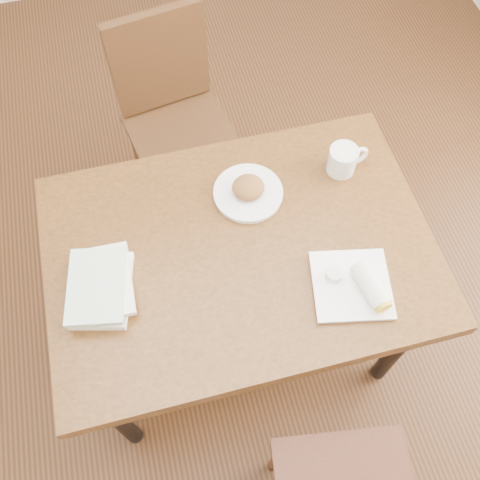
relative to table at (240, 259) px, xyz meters
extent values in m
cube|color=#472814|center=(0.00, 0.00, -0.67)|extent=(4.00, 5.00, 0.01)
cube|color=brown|center=(0.00, 0.00, 0.05)|extent=(1.23, 0.86, 0.06)
cylinder|color=black|center=(-0.52, -0.33, -0.32)|extent=(0.06, 0.06, 0.69)
cylinder|color=black|center=(0.52, -0.33, -0.32)|extent=(0.06, 0.06, 0.69)
cylinder|color=black|center=(-0.52, 0.33, -0.32)|extent=(0.06, 0.06, 0.69)
cylinder|color=black|center=(0.52, 0.33, -0.32)|extent=(0.06, 0.06, 0.69)
cylinder|color=#4A2115|center=(-0.02, -0.58, -0.44)|extent=(0.04, 0.04, 0.45)
cylinder|color=#4A2115|center=(0.34, -0.63, -0.44)|extent=(0.04, 0.04, 0.45)
cylinder|color=#402612|center=(0.08, 0.94, -0.44)|extent=(0.04, 0.04, 0.45)
cylinder|color=#402612|center=(-0.27, 0.87, -0.44)|extent=(0.04, 0.04, 0.45)
cylinder|color=#402612|center=(0.14, 0.59, -0.44)|extent=(0.04, 0.04, 0.45)
cylinder|color=#402612|center=(-0.21, 0.52, -0.44)|extent=(0.04, 0.04, 0.45)
cube|color=#402612|center=(-0.06, 0.73, -0.20)|extent=(0.49, 0.49, 0.04)
cube|color=#402612|center=(-0.10, 0.92, 0.06)|extent=(0.40, 0.11, 0.45)
cylinder|color=white|center=(0.08, 0.19, 0.09)|extent=(0.23, 0.23, 0.01)
cylinder|color=white|center=(0.08, 0.19, 0.10)|extent=(0.23, 0.23, 0.01)
ellipsoid|color=#B27538|center=(0.08, 0.19, 0.12)|extent=(0.13, 0.13, 0.06)
cylinder|color=white|center=(0.41, 0.21, 0.13)|extent=(0.10, 0.10, 0.10)
torus|color=white|center=(0.47, 0.22, 0.13)|extent=(0.08, 0.02, 0.08)
cylinder|color=tan|center=(0.41, 0.21, 0.18)|extent=(0.09, 0.09, 0.01)
cylinder|color=#F2E5CC|center=(0.41, 0.21, 0.18)|extent=(0.06, 0.06, 0.00)
cube|color=white|center=(0.29, -0.22, 0.09)|extent=(0.27, 0.27, 0.01)
cube|color=white|center=(0.29, -0.22, 0.10)|extent=(0.28, 0.28, 0.01)
cylinder|color=white|center=(0.34, -0.24, 0.13)|extent=(0.08, 0.15, 0.06)
cylinder|color=yellow|center=(0.35, -0.31, 0.13)|extent=(0.05, 0.03, 0.05)
cylinder|color=silver|center=(0.25, -0.18, 0.11)|extent=(0.05, 0.05, 0.03)
cylinder|color=red|center=(0.25, -0.18, 0.12)|extent=(0.04, 0.04, 0.01)
cube|color=white|center=(-0.44, -0.04, 0.09)|extent=(0.23, 0.28, 0.03)
cube|color=silver|center=(-0.43, -0.03, 0.12)|extent=(0.17, 0.25, 0.02)
cube|color=#78B48D|center=(-0.45, -0.05, 0.14)|extent=(0.21, 0.27, 0.02)
camera|label=1|loc=(-0.20, -0.78, 1.57)|focal=40.00mm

